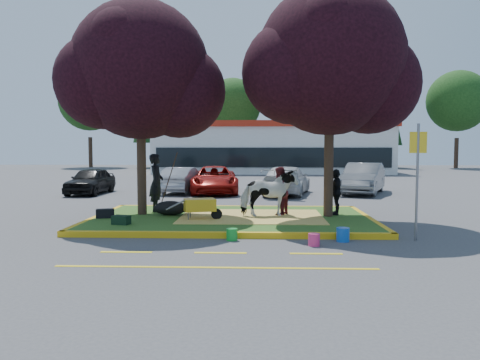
{
  "coord_description": "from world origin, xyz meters",
  "views": [
    {
      "loc": [
        0.78,
        -13.86,
        2.22
      ],
      "look_at": [
        0.23,
        0.5,
        1.21
      ],
      "focal_mm": 35.0,
      "sensor_mm": 36.0,
      "label": 1
    }
  ],
  "objects_px": {
    "bucket_pink": "(314,240)",
    "bucket_blue": "(343,235)",
    "handler": "(156,183)",
    "car_black": "(90,181)",
    "sign_post": "(418,168)",
    "bucket_green": "(232,234)",
    "car_silver": "(182,180)",
    "wheelbarrow": "(200,205)",
    "cow": "(269,193)",
    "calf": "(170,208)"
  },
  "relations": [
    {
      "from": "cow",
      "to": "handler",
      "type": "distance_m",
      "value": 3.77
    },
    {
      "from": "sign_post",
      "to": "bucket_green",
      "type": "height_order",
      "value": "sign_post"
    },
    {
      "from": "bucket_pink",
      "to": "bucket_blue",
      "type": "xyz_separation_m",
      "value": [
        0.74,
        0.52,
        0.02
      ]
    },
    {
      "from": "cow",
      "to": "sign_post",
      "type": "distance_m",
      "value": 4.46
    },
    {
      "from": "sign_post",
      "to": "car_black",
      "type": "bearing_deg",
      "value": 147.74
    },
    {
      "from": "bucket_blue",
      "to": "car_silver",
      "type": "height_order",
      "value": "car_silver"
    },
    {
      "from": "wheelbarrow",
      "to": "car_silver",
      "type": "height_order",
      "value": "car_silver"
    },
    {
      "from": "bucket_pink",
      "to": "bucket_blue",
      "type": "bearing_deg",
      "value": 35.01
    },
    {
      "from": "handler",
      "to": "car_black",
      "type": "distance_m",
      "value": 8.41
    },
    {
      "from": "wheelbarrow",
      "to": "sign_post",
      "type": "height_order",
      "value": "sign_post"
    },
    {
      "from": "sign_post",
      "to": "car_silver",
      "type": "distance_m",
      "value": 13.76
    },
    {
      "from": "car_black",
      "to": "sign_post",
      "type": "bearing_deg",
      "value": -41.19
    },
    {
      "from": "handler",
      "to": "cow",
      "type": "bearing_deg",
      "value": -109.43
    },
    {
      "from": "bucket_green",
      "to": "handler",
      "type": "bearing_deg",
      "value": 124.1
    },
    {
      "from": "sign_post",
      "to": "bucket_blue",
      "type": "xyz_separation_m",
      "value": [
        -1.76,
        -0.19,
        -1.57
      ]
    },
    {
      "from": "cow",
      "to": "car_silver",
      "type": "bearing_deg",
      "value": 12.13
    },
    {
      "from": "cow",
      "to": "bucket_pink",
      "type": "bearing_deg",
      "value": -176.97
    },
    {
      "from": "handler",
      "to": "calf",
      "type": "bearing_deg",
      "value": -147.9
    },
    {
      "from": "handler",
      "to": "bucket_pink",
      "type": "bearing_deg",
      "value": -137.47
    },
    {
      "from": "bucket_pink",
      "to": "car_silver",
      "type": "height_order",
      "value": "car_silver"
    },
    {
      "from": "cow",
      "to": "car_black",
      "type": "height_order",
      "value": "cow"
    },
    {
      "from": "sign_post",
      "to": "car_silver",
      "type": "relative_size",
      "value": 0.73
    },
    {
      "from": "bucket_green",
      "to": "bucket_pink",
      "type": "xyz_separation_m",
      "value": [
        1.88,
        -0.56,
        -0.0
      ]
    },
    {
      "from": "cow",
      "to": "handler",
      "type": "xyz_separation_m",
      "value": [
        -3.61,
        1.08,
        0.23
      ]
    },
    {
      "from": "wheelbarrow",
      "to": "car_silver",
      "type": "bearing_deg",
      "value": 86.53
    },
    {
      "from": "calf",
      "to": "bucket_blue",
      "type": "xyz_separation_m",
      "value": [
        4.67,
        -3.1,
        -0.2
      ]
    },
    {
      "from": "cow",
      "to": "bucket_green",
      "type": "xyz_separation_m",
      "value": [
        -0.94,
        -2.86,
        -0.71
      ]
    },
    {
      "from": "handler",
      "to": "sign_post",
      "type": "xyz_separation_m",
      "value": [
        7.04,
        -3.78,
        0.66
      ]
    },
    {
      "from": "bucket_green",
      "to": "car_silver",
      "type": "relative_size",
      "value": 0.08
    },
    {
      "from": "sign_post",
      "to": "bucket_pink",
      "type": "distance_m",
      "value": 3.05
    },
    {
      "from": "bucket_green",
      "to": "car_black",
      "type": "xyz_separation_m",
      "value": [
        -7.35,
        10.9,
        0.49
      ]
    },
    {
      "from": "sign_post",
      "to": "car_silver",
      "type": "xyz_separation_m",
      "value": [
        -7.45,
        11.52,
        -1.11
      ]
    },
    {
      "from": "cow",
      "to": "bucket_green",
      "type": "bearing_deg",
      "value": 149.42
    },
    {
      "from": "wheelbarrow",
      "to": "car_black",
      "type": "height_order",
      "value": "car_black"
    },
    {
      "from": "sign_post",
      "to": "bucket_blue",
      "type": "bearing_deg",
      "value": -163.46
    },
    {
      "from": "handler",
      "to": "sign_post",
      "type": "height_order",
      "value": "sign_post"
    },
    {
      "from": "calf",
      "to": "handler",
      "type": "height_order",
      "value": "handler"
    },
    {
      "from": "bucket_green",
      "to": "bucket_pink",
      "type": "relative_size",
      "value": 1.01
    },
    {
      "from": "sign_post",
      "to": "handler",
      "type": "bearing_deg",
      "value": 161.99
    },
    {
      "from": "cow",
      "to": "wheelbarrow",
      "type": "relative_size",
      "value": 1.05
    },
    {
      "from": "handler",
      "to": "car_silver",
      "type": "relative_size",
      "value": 0.49
    },
    {
      "from": "cow",
      "to": "handler",
      "type": "bearing_deg",
      "value": 61.01
    },
    {
      "from": "sign_post",
      "to": "car_silver",
      "type": "height_order",
      "value": "sign_post"
    },
    {
      "from": "sign_post",
      "to": "bucket_blue",
      "type": "relative_size",
      "value": 8.44
    },
    {
      "from": "calf",
      "to": "sign_post",
      "type": "relative_size",
      "value": 0.36
    },
    {
      "from": "wheelbarrow",
      "to": "car_black",
      "type": "xyz_separation_m",
      "value": [
        -6.32,
        8.64,
        0.07
      ]
    },
    {
      "from": "handler",
      "to": "car_silver",
      "type": "bearing_deg",
      "value": 0.21
    },
    {
      "from": "handler",
      "to": "sign_post",
      "type": "relative_size",
      "value": 0.67
    },
    {
      "from": "bucket_pink",
      "to": "car_black",
      "type": "relative_size",
      "value": 0.08
    },
    {
      "from": "bucket_green",
      "to": "car_black",
      "type": "height_order",
      "value": "car_black"
    }
  ]
}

